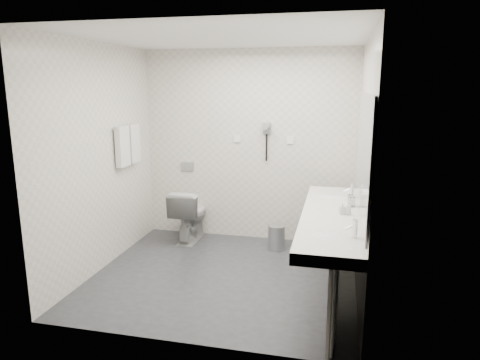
# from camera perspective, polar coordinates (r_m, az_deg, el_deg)

# --- Properties ---
(floor) EXTENTS (2.80, 2.80, 0.00)m
(floor) POSITION_cam_1_polar(r_m,az_deg,el_deg) (4.88, -2.16, -12.41)
(floor) COLOR #2E2F34
(floor) RESTS_ON ground
(ceiling) EXTENTS (2.80, 2.80, 0.00)m
(ceiling) POSITION_cam_1_polar(r_m,az_deg,el_deg) (4.46, -2.43, 18.19)
(ceiling) COLOR white
(ceiling) RESTS_ON wall_back
(wall_back) EXTENTS (2.80, 0.00, 2.80)m
(wall_back) POSITION_cam_1_polar(r_m,az_deg,el_deg) (5.76, 1.10, 4.40)
(wall_back) COLOR silver
(wall_back) RESTS_ON floor
(wall_front) EXTENTS (2.80, 0.00, 2.80)m
(wall_front) POSITION_cam_1_polar(r_m,az_deg,el_deg) (3.30, -8.19, -1.73)
(wall_front) COLOR silver
(wall_front) RESTS_ON floor
(wall_left) EXTENTS (0.00, 2.60, 2.60)m
(wall_left) POSITION_cam_1_polar(r_m,az_deg,el_deg) (5.05, -17.82, 2.70)
(wall_left) COLOR silver
(wall_left) RESTS_ON floor
(wall_right) EXTENTS (0.00, 2.60, 2.60)m
(wall_right) POSITION_cam_1_polar(r_m,az_deg,el_deg) (4.36, 15.77, 1.38)
(wall_right) COLOR silver
(wall_right) RESTS_ON floor
(vanity_counter) EXTENTS (0.55, 2.20, 0.10)m
(vanity_counter) POSITION_cam_1_polar(r_m,az_deg,el_deg) (4.27, 11.84, -4.89)
(vanity_counter) COLOR white
(vanity_counter) RESTS_ON floor
(vanity_panel) EXTENTS (0.03, 2.15, 0.75)m
(vanity_panel) POSITION_cam_1_polar(r_m,az_deg,el_deg) (4.41, 11.93, -10.19)
(vanity_panel) COLOR gray
(vanity_panel) RESTS_ON floor
(vanity_post_near) EXTENTS (0.06, 0.06, 0.75)m
(vanity_post_near) POSITION_cam_1_polar(r_m,az_deg,el_deg) (3.47, 12.06, -16.72)
(vanity_post_near) COLOR silver
(vanity_post_near) RESTS_ON floor
(vanity_post_far) EXTENTS (0.06, 0.06, 0.75)m
(vanity_post_far) POSITION_cam_1_polar(r_m,az_deg,el_deg) (5.39, 12.48, -6.02)
(vanity_post_far) COLOR silver
(vanity_post_far) RESTS_ON floor
(mirror) EXTENTS (0.02, 2.20, 1.05)m
(mirror) POSITION_cam_1_polar(r_m,az_deg,el_deg) (4.13, 15.85, 3.60)
(mirror) COLOR #B2BCC6
(mirror) RESTS_ON wall_right
(basin_near) EXTENTS (0.40, 0.31, 0.05)m
(basin_near) POSITION_cam_1_polar(r_m,az_deg,el_deg) (3.64, 11.63, -7.34)
(basin_near) COLOR white
(basin_near) RESTS_ON vanity_counter
(basin_far) EXTENTS (0.40, 0.31, 0.05)m
(basin_far) POSITION_cam_1_polar(r_m,az_deg,el_deg) (4.88, 12.03, -2.28)
(basin_far) COLOR white
(basin_far) RESTS_ON vanity_counter
(faucet_near) EXTENTS (0.04, 0.04, 0.15)m
(faucet_near) POSITION_cam_1_polar(r_m,az_deg,el_deg) (3.61, 14.80, -6.13)
(faucet_near) COLOR silver
(faucet_near) RESTS_ON vanity_counter
(faucet_far) EXTENTS (0.04, 0.04, 0.15)m
(faucet_far) POSITION_cam_1_polar(r_m,az_deg,el_deg) (4.86, 14.38, -1.36)
(faucet_far) COLOR silver
(faucet_far) RESTS_ON vanity_counter
(soap_bottle_a) EXTENTS (0.07, 0.07, 0.11)m
(soap_bottle_a) POSITION_cam_1_polar(r_m,az_deg,el_deg) (4.22, 13.25, -3.64)
(soap_bottle_a) COLOR silver
(soap_bottle_a) RESTS_ON vanity_counter
(soap_bottle_c) EXTENTS (0.07, 0.07, 0.13)m
(soap_bottle_c) POSITION_cam_1_polar(r_m,az_deg,el_deg) (4.21, 14.03, -3.58)
(soap_bottle_c) COLOR silver
(soap_bottle_c) RESTS_ON vanity_counter
(glass_left) EXTENTS (0.08, 0.08, 0.11)m
(glass_left) POSITION_cam_1_polar(r_m,az_deg,el_deg) (4.54, 14.27, -2.58)
(glass_left) COLOR silver
(glass_left) RESTS_ON vanity_counter
(glass_right) EXTENTS (0.07, 0.07, 0.10)m
(glass_right) POSITION_cam_1_polar(r_m,az_deg,el_deg) (4.49, 14.50, -2.82)
(glass_right) COLOR silver
(glass_right) RESTS_ON vanity_counter
(toilet) EXTENTS (0.41, 0.70, 0.70)m
(toilet) POSITION_cam_1_polar(r_m,az_deg,el_deg) (5.86, -6.59, -4.53)
(toilet) COLOR white
(toilet) RESTS_ON floor
(flush_plate) EXTENTS (0.18, 0.02, 0.12)m
(flush_plate) POSITION_cam_1_polar(r_m,az_deg,el_deg) (6.02, -6.89, 1.77)
(flush_plate) COLOR #B2B5BA
(flush_plate) RESTS_ON wall_back
(pedal_bin) EXTENTS (0.28, 0.28, 0.30)m
(pedal_bin) POSITION_cam_1_polar(r_m,az_deg,el_deg) (5.58, 4.79, -7.56)
(pedal_bin) COLOR #B2B5BA
(pedal_bin) RESTS_ON floor
(bin_lid) EXTENTS (0.21, 0.21, 0.02)m
(bin_lid) POSITION_cam_1_polar(r_m,az_deg,el_deg) (5.53, 4.82, -6.02)
(bin_lid) COLOR #B2B5BA
(bin_lid) RESTS_ON pedal_bin
(towel_rail) EXTENTS (0.02, 0.62, 0.02)m
(towel_rail) POSITION_cam_1_polar(r_m,az_deg,el_deg) (5.47, -14.65, 6.75)
(towel_rail) COLOR silver
(towel_rail) RESTS_ON wall_left
(towel_near) EXTENTS (0.07, 0.24, 0.48)m
(towel_near) POSITION_cam_1_polar(r_m,az_deg,el_deg) (5.37, -15.11, 4.26)
(towel_near) COLOR white
(towel_near) RESTS_ON towel_rail
(towel_far) EXTENTS (0.07, 0.24, 0.48)m
(towel_far) POSITION_cam_1_polar(r_m,az_deg,el_deg) (5.61, -13.78, 4.67)
(towel_far) COLOR white
(towel_far) RESTS_ON towel_rail
(dryer_cradle) EXTENTS (0.10, 0.04, 0.14)m
(dryer_cradle) POSITION_cam_1_polar(r_m,az_deg,el_deg) (5.65, 3.55, 6.79)
(dryer_cradle) COLOR gray
(dryer_cradle) RESTS_ON wall_back
(dryer_barrel) EXTENTS (0.08, 0.14, 0.08)m
(dryer_barrel) POSITION_cam_1_polar(r_m,az_deg,el_deg) (5.58, 3.43, 7.03)
(dryer_barrel) COLOR gray
(dryer_barrel) RESTS_ON dryer_cradle
(dryer_cord) EXTENTS (0.02, 0.02, 0.35)m
(dryer_cord) POSITION_cam_1_polar(r_m,az_deg,el_deg) (5.67, 3.49, 4.26)
(dryer_cord) COLOR black
(dryer_cord) RESTS_ON dryer_cradle
(switch_plate_a) EXTENTS (0.09, 0.02, 0.09)m
(switch_plate_a) POSITION_cam_1_polar(r_m,az_deg,el_deg) (5.76, -0.39, 5.42)
(switch_plate_a) COLOR white
(switch_plate_a) RESTS_ON wall_back
(switch_plate_b) EXTENTS (0.09, 0.02, 0.09)m
(switch_plate_b) POSITION_cam_1_polar(r_m,az_deg,el_deg) (5.65, 6.57, 5.19)
(switch_plate_b) COLOR white
(switch_plate_b) RESTS_ON wall_back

